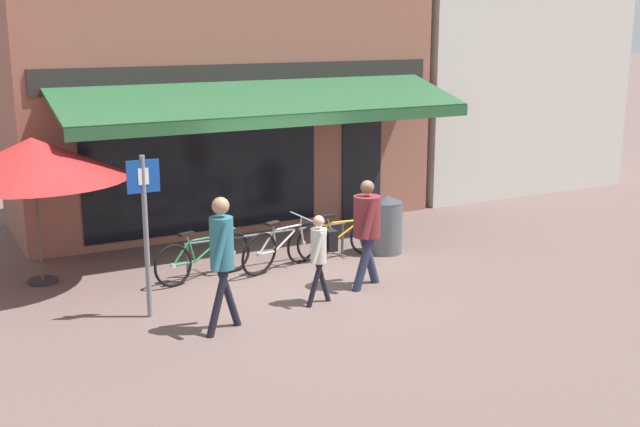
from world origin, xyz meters
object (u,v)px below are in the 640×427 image
object	(u,v)px
cafe_parasol	(33,159)
parking_sign	(145,219)
pedestrian_child	(321,248)
pedestrian_second_adult	(222,249)
litter_bin	(386,224)
bicycle_orange	(341,238)
bicycle_green	(203,257)
pedestrian_adult	(367,223)
bicycle_silver	(282,247)

from	to	relation	value
cafe_parasol	parking_sign	bearing A→B (deg)	-64.85
pedestrian_child	parking_sign	world-z (taller)	parking_sign
pedestrian_second_adult	litter_bin	bearing A→B (deg)	-157.61
pedestrian_second_adult	litter_bin	world-z (taller)	pedestrian_second_adult
bicycle_orange	cafe_parasol	bearing A→B (deg)	169.22
bicycle_green	pedestrian_adult	size ratio (longest dim) A/B	1.05
pedestrian_adult	parking_sign	world-z (taller)	parking_sign
bicycle_green	bicycle_silver	xyz separation A→B (m)	(1.29, -0.14, 0.03)
bicycle_orange	pedestrian_second_adult	distance (m)	3.77
bicycle_orange	parking_sign	world-z (taller)	parking_sign
bicycle_green	pedestrian_second_adult	bearing A→B (deg)	-116.90
pedestrian_adult	parking_sign	distance (m)	3.33
parking_sign	litter_bin	bearing A→B (deg)	13.85
bicycle_silver	litter_bin	xyz separation A→B (m)	(2.04, 0.04, 0.13)
bicycle_green	bicycle_orange	bearing A→B (deg)	-13.85
litter_bin	parking_sign	world-z (taller)	parking_sign
bicycle_silver	litter_bin	distance (m)	2.04
pedestrian_second_adult	parking_sign	distance (m)	1.23
bicycle_green	cafe_parasol	distance (m)	2.95
pedestrian_second_adult	pedestrian_child	bearing A→B (deg)	-174.76
bicycle_orange	pedestrian_adult	world-z (taller)	pedestrian_adult
bicycle_silver	parking_sign	size ratio (longest dim) A/B	0.75
bicycle_orange	pedestrian_second_adult	bearing A→B (deg)	-142.62
pedestrian_adult	pedestrian_child	bearing A→B (deg)	22.20
bicycle_silver	litter_bin	world-z (taller)	litter_bin
bicycle_silver	pedestrian_child	bearing A→B (deg)	-114.59
pedestrian_adult	parking_sign	bearing A→B (deg)	-2.72
bicycle_green	litter_bin	distance (m)	3.33
pedestrian_child	cafe_parasol	world-z (taller)	cafe_parasol
bicycle_orange	pedestrian_child	bearing A→B (deg)	-125.29
bicycle_green	litter_bin	bearing A→B (deg)	-15.12
bicycle_silver	bicycle_orange	world-z (taller)	bicycle_silver
litter_bin	bicycle_orange	bearing A→B (deg)	174.66
bicycle_orange	pedestrian_second_adult	world-z (taller)	pedestrian_second_adult
pedestrian_child	litter_bin	world-z (taller)	pedestrian_child
litter_bin	parking_sign	distance (m)	4.78
bicycle_orange	parking_sign	bearing A→B (deg)	-160.55
bicycle_silver	bicycle_orange	bearing A→B (deg)	-11.92
bicycle_green	parking_sign	distance (m)	2.02
litter_bin	cafe_parasol	distance (m)	5.89
bicycle_silver	pedestrian_second_adult	distance (m)	2.84
pedestrian_child	cafe_parasol	xyz separation A→B (m)	(-3.36, 2.87, 1.12)
bicycle_silver	pedestrian_adult	bearing A→B (deg)	-78.53
pedestrian_adult	pedestrian_child	distance (m)	1.05
bicycle_orange	litter_bin	size ratio (longest dim) A/B	1.63
pedestrian_child	parking_sign	distance (m)	2.47
bicycle_green	parking_sign	xyz separation A→B (m)	(-1.23, -1.23, 1.02)
parking_sign	bicycle_orange	bearing A→B (deg)	18.07
bicycle_silver	parking_sign	world-z (taller)	parking_sign
pedestrian_second_adult	litter_bin	xyz separation A→B (m)	(3.86, 2.09, -0.61)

